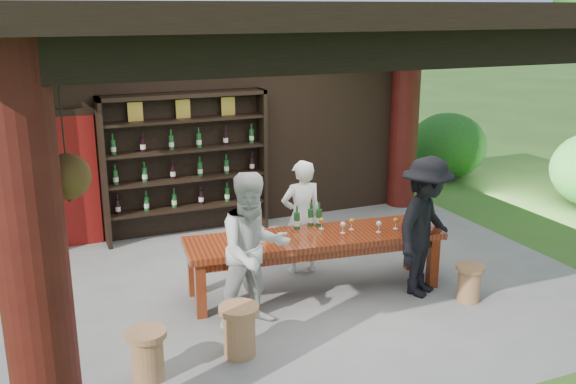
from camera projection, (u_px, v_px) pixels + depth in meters
name	position (u px, v px, depth m)	size (l,w,h in m)	color
ground	(300.00, 285.00, 8.30)	(90.00, 90.00, 0.00)	#2D5119
pavilion	(286.00, 117.00, 8.09)	(7.50, 6.00, 3.60)	slate
wine_shelf	(186.00, 166.00, 9.85)	(2.54, 0.39, 2.24)	black
tasting_table	(315.00, 244.00, 7.97)	(3.29, 1.19, 0.75)	#601B0D
stool_near_left	(239.00, 329.00, 6.56)	(0.42, 0.42, 0.55)	#9B643E
stool_near_right	(469.00, 282.00, 7.80)	(0.35, 0.35, 0.46)	#9B643E
stool_far_left	(147.00, 354.00, 6.13)	(0.39, 0.39, 0.52)	#9B643E
host	(302.00, 217.00, 8.53)	(0.57, 0.37, 1.55)	white
guest_woman	(254.00, 251.00, 7.04)	(0.86, 0.67, 1.78)	beige
guest_man	(425.00, 227.00, 7.84)	(1.13, 0.65, 1.76)	black
table_bottles	(309.00, 215.00, 8.19)	(0.39, 0.14, 0.31)	#194C1E
table_glasses	(358.00, 225.00, 8.07)	(0.94, 0.46, 0.15)	silver
napkin_basket	(253.00, 236.00, 7.71)	(0.26, 0.18, 0.14)	#BF6672
shrubs	(417.00, 212.00, 9.54)	(14.48, 8.68, 1.36)	#194C14
trees	(422.00, 13.00, 10.54)	(21.85, 10.17, 4.80)	#3F2819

